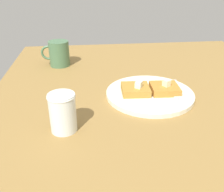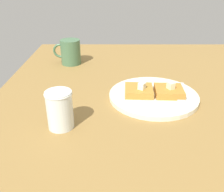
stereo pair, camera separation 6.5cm
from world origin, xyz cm
name	(u,v)px [view 1 (the left image)]	position (x,y,z in cm)	size (l,w,h in cm)	color
table_surface	(152,88)	(0.00, 0.00, 1.48)	(103.01, 103.01, 2.96)	olive
plate	(150,94)	(3.17, 8.55, 3.73)	(26.23, 26.23, 1.34)	silver
toast_slice_left	(165,89)	(-1.23, 8.76, 5.30)	(8.11, 8.00, 1.99)	#B5742C
toast_slice_middle	(135,89)	(7.58, 8.33, 5.30)	(8.11, 8.00, 1.99)	#A5762D
butter_pat_primary	(166,83)	(-1.53, 9.02, 7.25)	(1.92, 1.73, 1.92)	beige
butter_pat_secondary	(139,85)	(6.89, 9.26, 7.25)	(1.92, 1.73, 1.92)	#F5EBCB
fork	(177,92)	(-4.83, 9.69, 4.48)	(5.62, 15.81, 0.36)	silver
syrup_jar	(63,114)	(27.76, 23.72, 7.23)	(6.47, 6.47, 9.40)	#331A05
coffee_mug	(59,54)	(32.25, -22.03, 7.85)	(10.91, 7.80, 9.72)	#466B48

